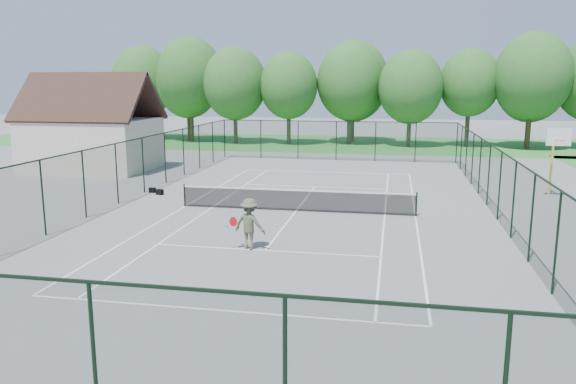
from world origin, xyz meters
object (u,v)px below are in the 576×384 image
at_px(basketball_goal, 556,148).
at_px(tennis_player, 250,224).
at_px(sports_bag_a, 152,190).
at_px(tennis_net, 296,199).

height_order(basketball_goal, tennis_player, basketball_goal).
distance_m(basketball_goal, sports_bag_a, 21.53).
bearing_deg(sports_bag_a, basketball_goal, 24.64).
xyz_separation_m(basketball_goal, sports_bag_a, (-21.20, -2.85, -2.43)).
relative_size(sports_bag_a, tennis_player, 0.19).
distance_m(tennis_net, tennis_player, 6.34).
distance_m(sports_bag_a, tennis_player, 12.23).
relative_size(tennis_net, sports_bag_a, 31.71).
bearing_deg(tennis_player, sports_bag_a, 130.55).
bearing_deg(tennis_player, basketball_goal, 42.41).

